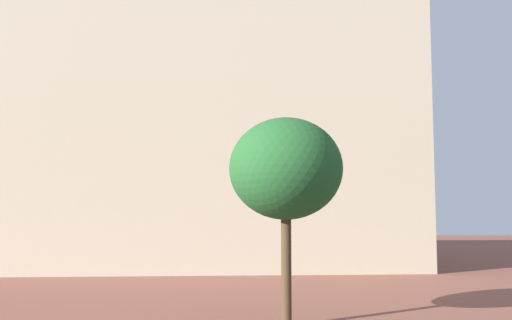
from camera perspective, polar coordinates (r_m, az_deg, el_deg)
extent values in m
cube|color=beige|center=(35.11, -6.63, 1.71)|extent=(25.64, 13.21, 14.70)
cube|color=#4C515B|center=(37.10, -6.49, 14.94)|extent=(23.59, 12.15, 2.40)
cube|color=beige|center=(36.71, -2.56, 13.39)|extent=(4.43, 4.43, 29.69)
cylinder|color=beige|center=(31.81, 13.85, 6.60)|extent=(2.80, 2.80, 19.16)
cylinder|color=#4C3823|center=(16.13, 3.08, -11.01)|extent=(0.29, 0.29, 3.11)
ellipsoid|color=#235B28|center=(16.08, 3.03, -0.86)|extent=(3.24, 3.24, 2.91)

